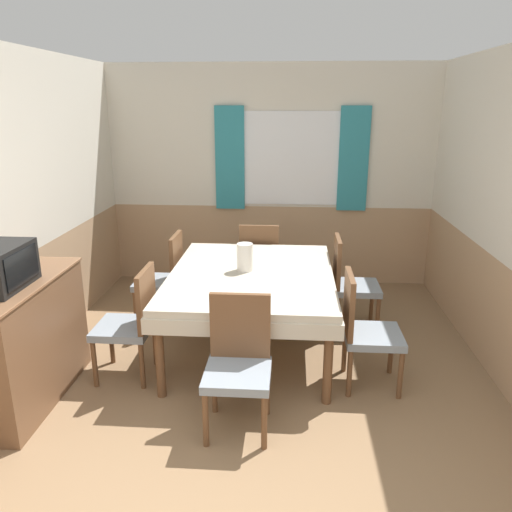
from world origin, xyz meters
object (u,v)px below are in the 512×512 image
at_px(sideboard, 25,341).
at_px(vase, 245,257).
at_px(chair_right_near, 364,328).
at_px(chair_right_far, 350,281).
at_px(chair_head_near, 239,360).
at_px(dining_table, 252,283).
at_px(chair_head_window, 260,261).
at_px(chair_left_far, 165,276).
at_px(chair_left_near, 132,320).
at_px(tv, 2,267).

xyz_separation_m(sideboard, vase, (1.54, 0.97, 0.38)).
relative_size(chair_right_near, chair_right_far, 1.00).
bearing_deg(chair_head_near, dining_table, -90.00).
bearing_deg(chair_head_near, chair_right_far, -119.18).
height_order(chair_head_window, vase, vase).
height_order(chair_left_far, chair_left_near, same).
xyz_separation_m(chair_right_near, vase, (-0.98, 0.58, 0.37)).
bearing_deg(tv, chair_right_near, 11.30).
bearing_deg(sideboard, dining_table, 29.79).
bearing_deg(sideboard, chair_right_far, 29.91).
bearing_deg(vase, chair_right_far, 26.27).
height_order(chair_right_far, chair_left_near, same).
height_order(dining_table, sideboard, sideboard).
height_order(chair_head_window, tv, tv).
relative_size(chair_head_near, chair_right_far, 1.00).
bearing_deg(vase, chair_head_near, -86.88).
height_order(chair_right_near, vase, vase).
distance_m(chair_right_far, chair_head_window, 1.09).
xyz_separation_m(chair_left_far, chair_head_window, (0.92, 0.58, 0.00)).
distance_m(chair_left_far, tv, 1.82).
distance_m(chair_head_near, chair_left_far, 1.88).
xyz_separation_m(chair_head_near, sideboard, (-1.60, 0.19, -0.01)).
xyz_separation_m(chair_head_window, sideboard, (-1.60, -2.03, -0.01)).
relative_size(chair_left_far, chair_head_window, 1.00).
xyz_separation_m(chair_head_near, tv, (-1.61, 0.07, 0.60)).
bearing_deg(chair_left_far, chair_left_near, -180.00).
distance_m(chair_head_near, chair_right_near, 1.09).
relative_size(chair_right_near, chair_head_window, 1.00).
height_order(chair_left_near, vase, vase).
relative_size(dining_table, chair_head_near, 1.99).
bearing_deg(chair_right_near, chair_left_near, -90.00).
distance_m(chair_left_far, chair_right_near, 2.12).
xyz_separation_m(chair_right_far, sideboard, (-2.52, -1.45, -0.01)).
relative_size(chair_left_far, chair_left_near, 1.00).
bearing_deg(vase, sideboard, -147.90).
bearing_deg(chair_left_near, chair_head_near, -122.25).
distance_m(chair_right_near, vase, 1.20).
height_order(dining_table, chair_right_far, chair_right_far).
distance_m(chair_left_far, vase, 1.05).
bearing_deg(chair_head_window, chair_left_far, -147.75).
distance_m(chair_right_near, chair_left_near, 1.84).
bearing_deg(dining_table, chair_left_far, 149.89).
height_order(chair_left_far, chair_right_far, same).
height_order(chair_right_far, sideboard, sideboard).
height_order(chair_left_far, chair_right_near, same).
bearing_deg(chair_head_near, chair_right_near, -147.75).
relative_size(chair_right_near, sideboard, 0.77).
bearing_deg(chair_left_far, dining_table, -120.11).
distance_m(chair_right_near, chair_head_window, 1.88).
relative_size(chair_left_near, vase, 3.76).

